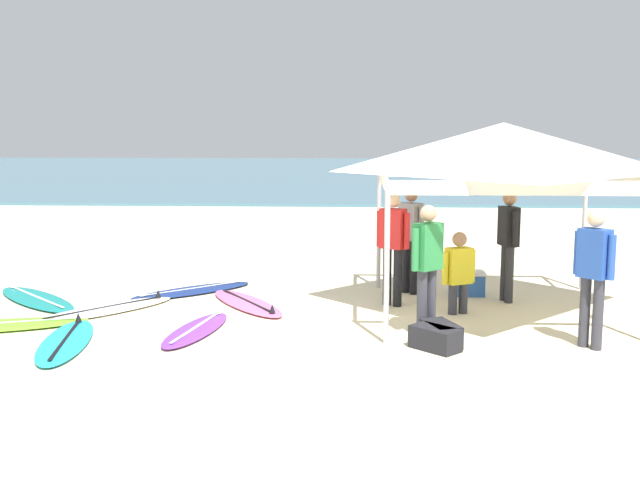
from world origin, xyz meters
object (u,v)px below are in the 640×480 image
(canopy_tent, at_px, (503,148))
(surfboard_white, at_px, (106,309))
(surfboard_teal, at_px, (36,299))
(person_yellow, at_px, (459,269))
(person_black, at_px, (508,239))
(gear_bag_by_pole, at_px, (435,339))
(surfboard_cyan, at_px, (66,341))
(person_red, at_px, (393,241))
(person_green, at_px, (427,261))
(person_grey, at_px, (411,233))
(cooler_box, at_px, (469,283))
(gear_bag_near_tent, at_px, (441,334))
(surfboard_navy, at_px, (192,290))
(surfboard_pink, at_px, (247,303))
(person_blue, at_px, (594,269))
(surfboard_purple, at_px, (196,329))

(canopy_tent, relative_size, surfboard_white, 1.67)
(canopy_tent, distance_m, surfboard_white, 6.21)
(surfboard_teal, xyz_separation_m, person_yellow, (6.45, -0.51, 0.62))
(person_black, height_order, gear_bag_by_pole, person_black)
(surfboard_teal, relative_size, surfboard_cyan, 0.95)
(surfboard_cyan, relative_size, person_red, 1.28)
(gear_bag_by_pole, bearing_deg, person_green, 95.12)
(surfboard_white, bearing_deg, person_grey, 17.84)
(cooler_box, bearing_deg, surfboard_white, -165.96)
(gear_bag_near_tent, height_order, cooler_box, cooler_box)
(surfboard_cyan, bearing_deg, surfboard_navy, 72.65)
(canopy_tent, relative_size, person_grey, 2.05)
(surfboard_teal, xyz_separation_m, surfboard_pink, (3.32, -0.13, 0.00))
(person_yellow, bearing_deg, person_red, 153.20)
(person_black, relative_size, gear_bag_by_pole, 2.85)
(person_grey, distance_m, gear_bag_near_tent, 3.09)
(canopy_tent, relative_size, surfboard_pink, 1.70)
(person_blue, height_order, person_yellow, person_blue)
(surfboard_teal, bearing_deg, surfboard_cyan, -59.78)
(surfboard_cyan, xyz_separation_m, person_blue, (6.50, 0.14, 0.95))
(surfboard_cyan, height_order, gear_bag_near_tent, gear_bag_near_tent)
(surfboard_teal, xyz_separation_m, surfboard_navy, (2.29, 0.71, 0.00))
(canopy_tent, xyz_separation_m, surfboard_pink, (-3.72, 0.28, -2.35))
(gear_bag_by_pole, height_order, cooler_box, cooler_box)
(surfboard_navy, distance_m, person_red, 3.45)
(surfboard_pink, distance_m, person_black, 4.12)
(canopy_tent, relative_size, person_green, 2.05)
(surfboard_cyan, distance_m, cooler_box, 6.24)
(surfboard_navy, distance_m, person_blue, 6.33)
(surfboard_purple, xyz_separation_m, person_green, (3.02, -0.05, 0.95))
(surfboard_purple, distance_m, gear_bag_near_tent, 3.20)
(person_grey, height_order, gear_bag_by_pole, person_grey)
(gear_bag_near_tent, bearing_deg, surfboard_navy, 142.83)
(surfboard_white, xyz_separation_m, person_blue, (6.55, -1.55, 0.95))
(surfboard_pink, xyz_separation_m, person_blue, (4.53, -2.05, 0.95))
(person_red, distance_m, gear_bag_by_pole, 2.49)
(surfboard_teal, height_order, person_black, person_black)
(surfboard_teal, relative_size, surfboard_white, 1.00)
(surfboard_pink, height_order, person_grey, person_grey)
(surfboard_white, relative_size, gear_bag_by_pole, 3.48)
(person_grey, relative_size, person_blue, 1.00)
(person_grey, bearing_deg, surfboard_pink, -159.07)
(gear_bag_near_tent, distance_m, cooler_box, 2.97)
(canopy_tent, distance_m, gear_bag_near_tent, 3.00)
(surfboard_navy, relative_size, person_grey, 1.18)
(canopy_tent, bearing_deg, person_black, 69.88)
(cooler_box, bearing_deg, person_grey, 174.38)
(person_grey, height_order, gear_bag_near_tent, person_grey)
(surfboard_navy, xyz_separation_m, person_green, (3.59, -2.44, 0.95))
(person_black, relative_size, person_blue, 1.00)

